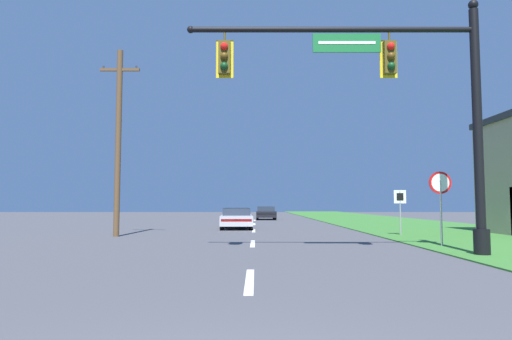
% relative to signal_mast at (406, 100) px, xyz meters
% --- Properties ---
extents(grass_verge_right, '(10.00, 110.00, 0.04)m').
position_rel_signal_mast_xyz_m(grass_verge_right, '(6.15, 19.91, -4.36)').
color(grass_verge_right, '#38752D').
rests_on(grass_verge_right, ground).
extents(road_center_line, '(0.16, 34.80, 0.01)m').
position_rel_signal_mast_xyz_m(road_center_line, '(-4.35, 11.91, -4.38)').
color(road_center_line, silver).
rests_on(road_center_line, ground).
extents(signal_mast, '(8.49, 0.47, 7.29)m').
position_rel_signal_mast_xyz_m(signal_mast, '(0.00, 0.00, 0.00)').
color(signal_mast, black).
rests_on(signal_mast, grass_verge_right).
extents(car_ahead, '(2.00, 4.71, 1.19)m').
position_rel_signal_mast_xyz_m(car_ahead, '(-5.39, 14.30, -3.78)').
color(car_ahead, black).
rests_on(car_ahead, ground).
extents(far_car, '(1.82, 4.21, 1.19)m').
position_rel_signal_mast_xyz_m(far_car, '(-3.31, 29.86, -3.78)').
color(far_car, black).
rests_on(far_car, ground).
extents(stop_sign, '(0.76, 0.07, 2.50)m').
position_rel_signal_mast_xyz_m(stop_sign, '(2.04, 2.72, -2.52)').
color(stop_sign, gray).
rests_on(stop_sign, grass_verge_right).
extents(route_sign_post, '(0.55, 0.06, 2.03)m').
position_rel_signal_mast_xyz_m(route_sign_post, '(2.31, 7.96, -2.86)').
color(route_sign_post, gray).
rests_on(route_sign_post, grass_verge_right).
extents(utility_pole_near, '(1.80, 0.26, 8.45)m').
position_rel_signal_mast_xyz_m(utility_pole_near, '(-10.44, 7.59, -0.01)').
color(utility_pole_near, brown).
rests_on(utility_pole_near, ground).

